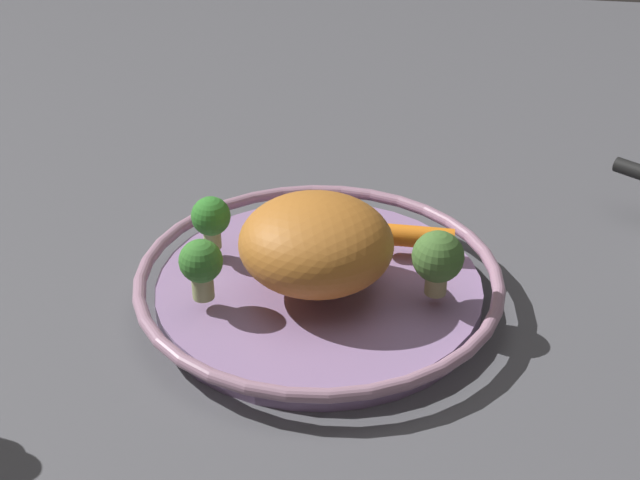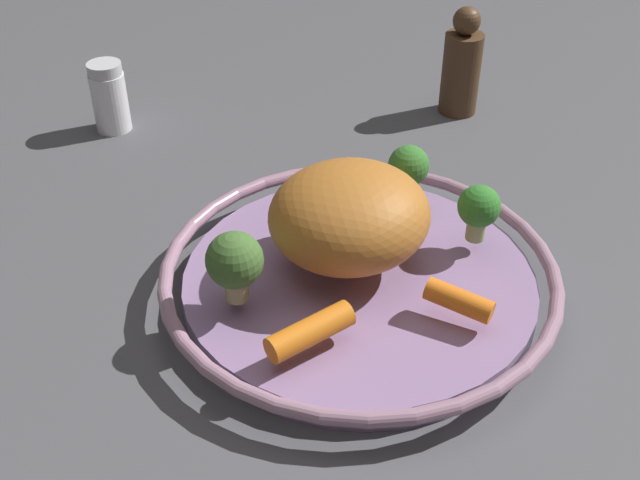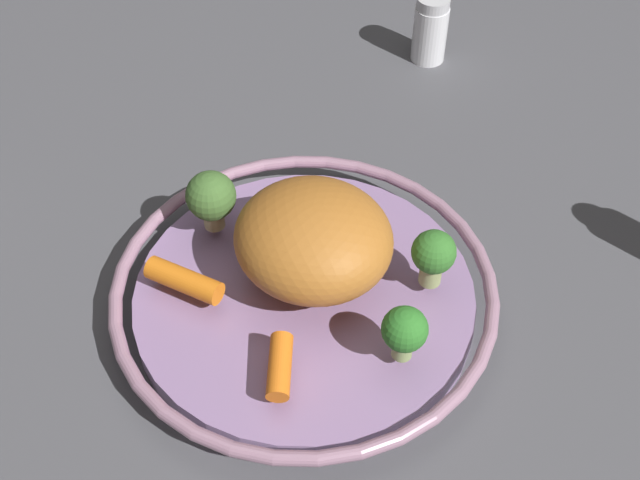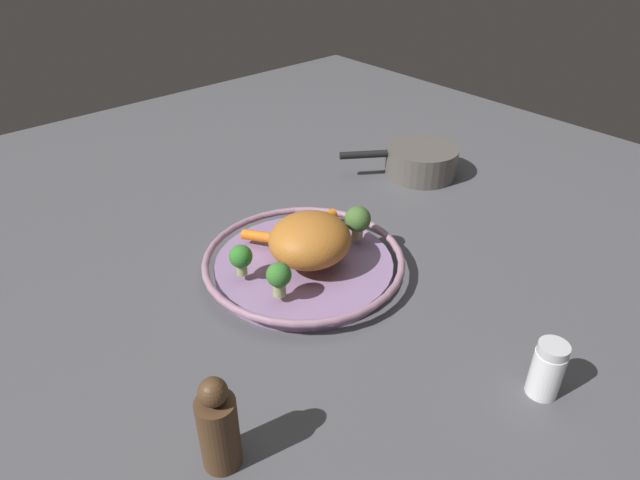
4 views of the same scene
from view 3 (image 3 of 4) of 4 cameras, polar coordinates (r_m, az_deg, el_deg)
ground_plane at (r=0.71m, az=-1.10°, el=-4.80°), size 1.95×1.95×0.00m
serving_bowl at (r=0.70m, az=-1.12°, el=-3.89°), size 0.33×0.33×0.03m
roast_chicken_piece at (r=0.67m, az=-0.57°, el=0.12°), size 0.13×0.14×0.08m
baby_carrot_back at (r=0.68m, az=-9.65°, el=-2.85°), size 0.02×0.07×0.02m
baby_carrot_right at (r=0.62m, az=-2.89°, el=-8.98°), size 0.06×0.04×0.02m
broccoli_floret_large at (r=0.62m, az=6.04°, el=-6.45°), size 0.04×0.04×0.05m
broccoli_floret_small at (r=0.71m, az=-7.77°, el=3.03°), size 0.05×0.05×0.06m
broccoli_floret_mid at (r=0.67m, az=8.08°, el=-1.04°), size 0.04×0.04×0.06m
salt_shaker at (r=0.98m, az=7.86°, el=14.65°), size 0.04×0.04×0.08m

